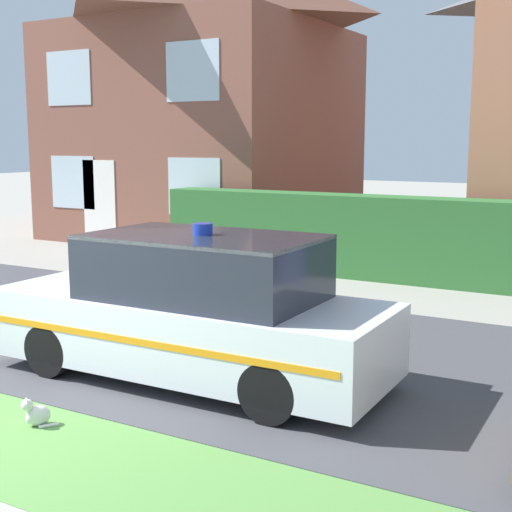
% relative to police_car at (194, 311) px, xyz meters
% --- Properties ---
extents(road_strip, '(28.00, 5.35, 0.01)m').
position_rel_police_car_xyz_m(road_strip, '(-1.06, 1.30, -0.76)').
color(road_strip, '#424247').
rests_on(road_strip, ground).
extents(garden_hedge, '(9.46, 0.77, 1.55)m').
position_rel_police_car_xyz_m(garden_hedge, '(-0.06, 6.45, 0.01)').
color(garden_hedge, '#2D662D').
rests_on(garden_hedge, ground).
extents(police_car, '(4.43, 1.68, 1.71)m').
position_rel_police_car_xyz_m(police_car, '(0.00, 0.00, 0.00)').
color(police_car, black).
rests_on(police_car, road_strip).
extents(cat, '(0.30, 0.27, 0.28)m').
position_rel_police_car_xyz_m(cat, '(-0.51, -1.79, -0.65)').
color(cat, silver).
rests_on(cat, ground).
extents(house_left, '(6.99, 6.87, 7.68)m').
position_rel_police_car_xyz_m(house_left, '(-6.69, 10.33, 3.15)').
color(house_left, brown).
rests_on(house_left, ground).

